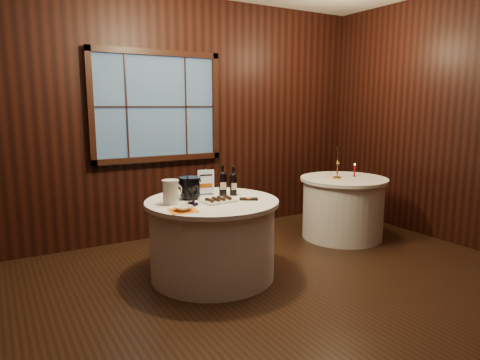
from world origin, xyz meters
TOP-DOWN VIEW (x-y plane):
  - ground at (0.00, 0.00)m, footprint 6.00×6.00m
  - back_wall at (0.00, 2.48)m, footprint 6.00×0.10m
  - main_table at (0.00, 1.00)m, footprint 1.28×1.28m
  - side_table at (2.00, 1.30)m, footprint 1.08×1.08m
  - sign_stand at (0.04, 1.22)m, footprint 0.17×0.11m
  - port_bottle_left at (0.19, 1.13)m, footprint 0.08×0.09m
  - port_bottle_right at (0.28, 1.08)m, footprint 0.07×0.08m
  - ice_bucket at (-0.16, 1.15)m, footprint 0.21×0.21m
  - chocolate_plate at (0.01, 0.89)m, footprint 0.33×0.24m
  - chocolate_box at (0.31, 0.83)m, footprint 0.20×0.17m
  - grape_bunch at (-0.27, 0.85)m, footprint 0.19×0.09m
  - glass_pitcher at (-0.40, 1.04)m, footprint 0.21×0.16m
  - orange_napkin at (-0.41, 0.74)m, footprint 0.26×0.26m
  - cracker_bowl at (-0.41, 0.74)m, footprint 0.18×0.18m
  - brass_candlestick at (1.89, 1.30)m, footprint 0.11×0.11m
  - red_candle at (2.17, 1.29)m, footprint 0.05×0.05m

SIDE VIEW (x-z plane):
  - ground at x=0.00m, z-range 0.00..0.00m
  - main_table at x=0.00m, z-range 0.00..0.77m
  - side_table at x=2.00m, z-range 0.00..0.77m
  - orange_napkin at x=-0.41m, z-range 0.77..0.77m
  - chocolate_box at x=0.31m, z-range 0.77..0.78m
  - chocolate_plate at x=0.01m, z-range 0.77..0.81m
  - grape_bunch at x=-0.27m, z-range 0.77..0.81m
  - cracker_bowl at x=-0.41m, z-range 0.77..0.81m
  - red_candle at x=2.17m, z-range 0.75..0.92m
  - sign_stand at x=0.04m, z-range 0.73..1.00m
  - ice_bucket at x=-0.16m, z-range 0.78..0.99m
  - glass_pitcher at x=-0.40m, z-range 0.77..1.00m
  - port_bottle_right at x=0.28m, z-range 0.75..1.05m
  - port_bottle_left at x=0.19m, z-range 0.75..1.07m
  - brass_candlestick at x=1.89m, z-range 0.72..1.11m
  - back_wall at x=0.00m, z-range 0.04..3.04m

